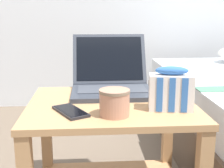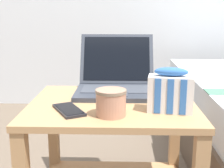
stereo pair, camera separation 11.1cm
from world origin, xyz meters
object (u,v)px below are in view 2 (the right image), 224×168
(mug_front_left, at_px, (111,101))
(laptop, at_px, (116,81))
(cell_phone, at_px, (69,110))
(snack_bag, at_px, (170,92))

(mug_front_left, bearing_deg, laptop, 88.12)
(laptop, height_order, mug_front_left, laptop)
(mug_front_left, relative_size, cell_phone, 0.80)
(cell_phone, bearing_deg, mug_front_left, -14.25)
(mug_front_left, xyz_separation_m, snack_bag, (0.20, 0.05, 0.02))
(laptop, distance_m, snack_bag, 0.33)
(laptop, xyz_separation_m, snack_bag, (0.19, -0.27, 0.02))
(cell_phone, bearing_deg, snack_bag, 1.56)
(snack_bag, height_order, cell_phone, snack_bag)
(snack_bag, bearing_deg, laptop, 124.80)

